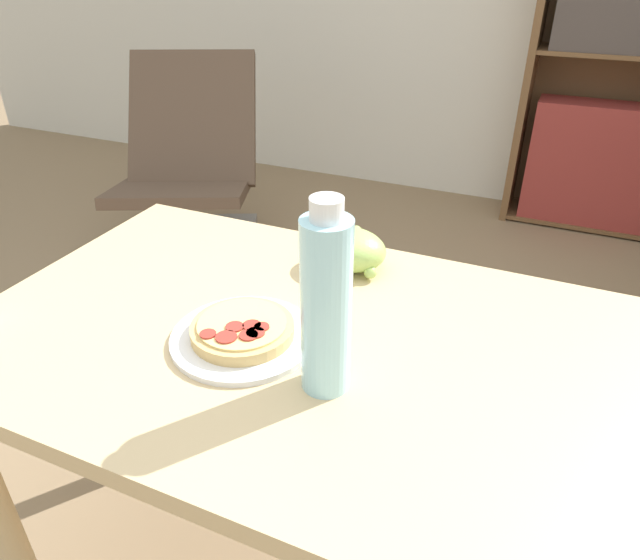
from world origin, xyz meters
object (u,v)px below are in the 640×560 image
object	(u,v)px
lounge_chair_near	(192,197)
bookshelf	(614,70)
pizza_on_plate	(243,333)
drink_bottle	(326,305)
grape_bunch	(349,250)

from	to	relation	value
lounge_chair_near	bookshelf	distance (m)	2.07
pizza_on_plate	drink_bottle	world-z (taller)	drink_bottle
pizza_on_plate	bookshelf	world-z (taller)	bookshelf
grape_bunch	bookshelf	world-z (taller)	bookshelf
drink_bottle	lounge_chair_near	xyz separation A→B (m)	(-1.29, 1.44, -0.60)
pizza_on_plate	grape_bunch	xyz separation A→B (m)	(0.07, 0.29, 0.03)
grape_bunch	lounge_chair_near	distance (m)	1.70
lounge_chair_near	bookshelf	world-z (taller)	bookshelf
pizza_on_plate	lounge_chair_near	world-z (taller)	lounge_chair_near
drink_bottle	bookshelf	size ratio (longest dim) A/B	0.17
pizza_on_plate	lounge_chair_near	xyz separation A→B (m)	(-1.12, 1.40, -0.47)
pizza_on_plate	grape_bunch	size ratio (longest dim) A/B	1.59
pizza_on_plate	bookshelf	bearing A→B (deg)	77.48
grape_bunch	lounge_chair_near	size ratio (longest dim) A/B	0.16
grape_bunch	bookshelf	bearing A→B (deg)	77.60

